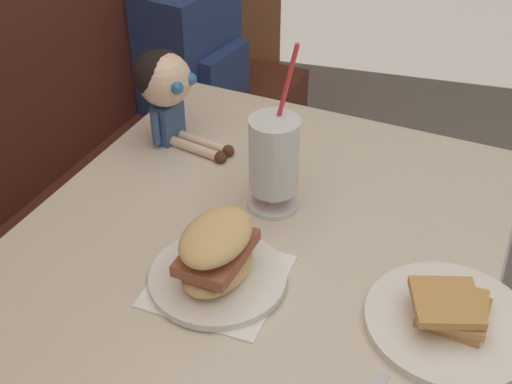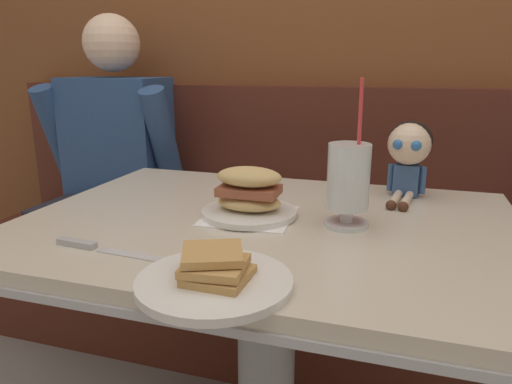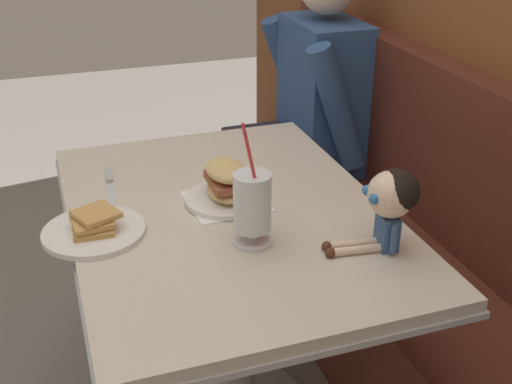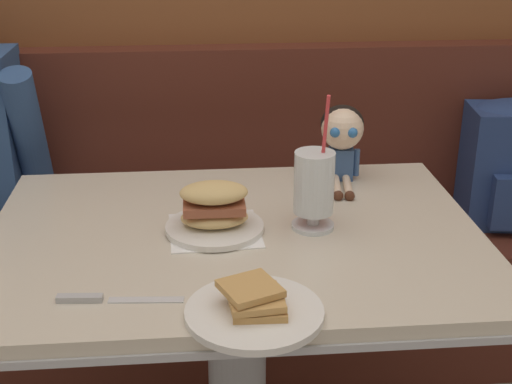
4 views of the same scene
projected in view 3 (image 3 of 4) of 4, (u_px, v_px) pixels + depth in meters
booth_bench at (421, 295)px, 2.08m from camera, size 2.60×0.48×1.00m
diner_table at (229, 273)px, 1.80m from camera, size 1.11×0.81×0.74m
toast_plate at (94, 229)px, 1.59m from camera, size 0.25×0.25×0.06m
milkshake_glass at (252, 205)px, 1.52m from camera, size 0.10×0.10×0.31m
sandwich_plate at (226, 186)px, 1.73m from camera, size 0.22×0.22×0.12m
butter_knife at (110, 180)px, 1.86m from camera, size 0.24×0.04×0.01m
seated_doll at (391, 199)px, 1.49m from camera, size 0.12×0.22×0.20m
diner_patron at (313, 95)px, 2.54m from camera, size 0.55×0.48×0.81m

